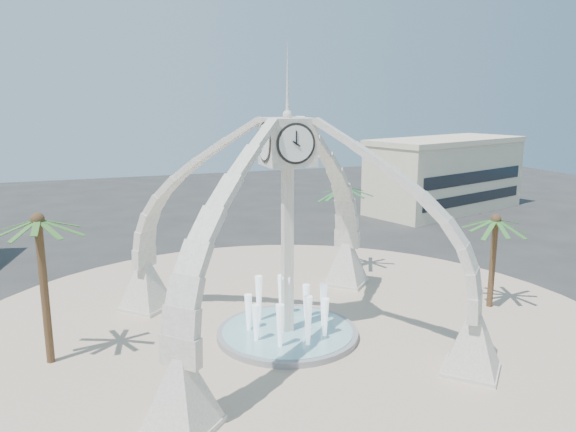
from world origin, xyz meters
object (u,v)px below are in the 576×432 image
object	(u,v)px
clock_tower	(287,226)
palm_west	(38,223)
palm_east	(496,221)
palm_north	(344,188)
fountain	(287,332)

from	to	relation	value
clock_tower	palm_west	size ratio (longest dim) A/B	2.15
clock_tower	palm_east	xyz separation A→B (m)	(13.92, -0.05, -0.75)
clock_tower	palm_east	bearing A→B (deg)	-0.21
clock_tower	palm_north	world-z (taller)	clock_tower
fountain	palm_west	bearing A→B (deg)	174.76
clock_tower	palm_east	size ratio (longest dim) A/B	2.72
palm_west	palm_north	distance (m)	22.44
fountain	palm_north	distance (m)	14.32
fountain	palm_north	world-z (taller)	palm_north
fountain	palm_west	distance (m)	14.41
clock_tower	palm_north	xyz separation A→B (m)	(8.13, 9.97, 0.10)
fountain	palm_east	world-z (taller)	palm_east
clock_tower	palm_east	world-z (taller)	clock_tower
clock_tower	fountain	size ratio (longest dim) A/B	2.24
fountain	palm_east	bearing A→B (deg)	-0.21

